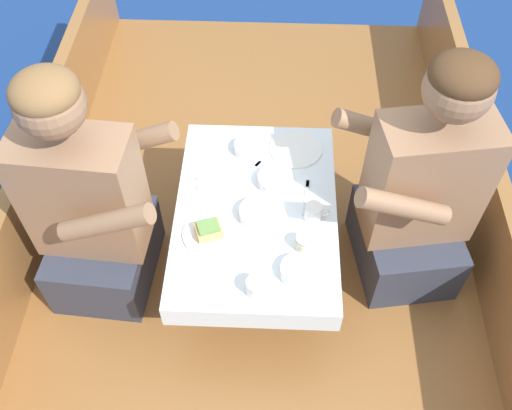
# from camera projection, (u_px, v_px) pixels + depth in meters

# --- Properties ---
(ground_plane) EXTENTS (60.00, 60.00, 0.00)m
(ground_plane) POSITION_uv_depth(u_px,v_px,m) (256.00, 301.00, 2.70)
(ground_plane) COLOR navy
(boat_deck) EXTENTS (1.95, 3.48, 0.34)m
(boat_deck) POSITION_uv_depth(u_px,v_px,m) (256.00, 282.00, 2.56)
(boat_deck) COLOR brown
(boat_deck) RESTS_ON ground_plane
(gunwale_port) EXTENTS (0.06, 3.48, 0.40)m
(gunwale_port) POSITION_uv_depth(u_px,v_px,m) (22.00, 228.00, 2.30)
(gunwale_port) COLOR #936033
(gunwale_port) RESTS_ON boat_deck
(gunwale_starboard) EXTENTS (0.06, 3.48, 0.40)m
(gunwale_starboard) POSITION_uv_depth(u_px,v_px,m) (495.00, 243.00, 2.25)
(gunwale_starboard) COLOR #936033
(gunwale_starboard) RESTS_ON boat_deck
(cockpit_table) EXTENTS (0.60, 0.87, 0.39)m
(cockpit_table) POSITION_uv_depth(u_px,v_px,m) (256.00, 215.00, 2.15)
(cockpit_table) COLOR #B2B2B7
(cockpit_table) RESTS_ON boat_deck
(person_port) EXTENTS (0.54, 0.47, 1.04)m
(person_port) POSITION_uv_depth(u_px,v_px,m) (90.00, 209.00, 2.06)
(person_port) COLOR #333847
(person_port) RESTS_ON boat_deck
(person_starboard) EXTENTS (0.57, 0.51, 1.05)m
(person_starboard) POSITION_uv_depth(u_px,v_px,m) (419.00, 195.00, 2.10)
(person_starboard) COLOR #333847
(person_starboard) RESTS_ON boat_deck
(plate_sandwich) EXTENTS (0.19, 0.19, 0.01)m
(plate_sandwich) POSITION_uv_depth(u_px,v_px,m) (209.00, 234.00, 2.04)
(plate_sandwich) COLOR white
(plate_sandwich) RESTS_ON cockpit_table
(plate_bread) EXTENTS (0.21, 0.21, 0.01)m
(plate_bread) POSITION_uv_depth(u_px,v_px,m) (296.00, 149.00, 2.30)
(plate_bread) COLOR white
(plate_bread) RESTS_ON cockpit_table
(sandwich) EXTENTS (0.11, 0.10, 0.05)m
(sandwich) POSITION_uv_depth(u_px,v_px,m) (209.00, 230.00, 2.02)
(sandwich) COLOR tan
(sandwich) RESTS_ON plate_sandwich
(bowl_port_near) EXTENTS (0.13, 0.13, 0.04)m
(bowl_port_near) POSITION_uv_depth(u_px,v_px,m) (299.00, 270.00, 1.93)
(bowl_port_near) COLOR white
(bowl_port_near) RESTS_ON cockpit_table
(bowl_starboard_near) EXTENTS (0.14, 0.14, 0.04)m
(bowl_starboard_near) POSITION_uv_depth(u_px,v_px,m) (258.00, 212.00, 2.08)
(bowl_starboard_near) COLOR white
(bowl_starboard_near) RESTS_ON cockpit_table
(bowl_center_far) EXTENTS (0.13, 0.13, 0.04)m
(bowl_center_far) POSITION_uv_depth(u_px,v_px,m) (275.00, 179.00, 2.18)
(bowl_center_far) COLOR white
(bowl_center_far) RESTS_ON cockpit_table
(bowl_port_far) EXTENTS (0.12, 0.12, 0.04)m
(bowl_port_far) POSITION_uv_depth(u_px,v_px,m) (249.00, 147.00, 2.28)
(bowl_port_far) COLOR white
(bowl_port_far) RESTS_ON cockpit_table
(coffee_cup_port) EXTENTS (0.09, 0.06, 0.07)m
(coffee_cup_port) POSITION_uv_depth(u_px,v_px,m) (314.00, 212.00, 2.06)
(coffee_cup_port) COLOR white
(coffee_cup_port) RESTS_ON cockpit_table
(coffee_cup_starboard) EXTENTS (0.10, 0.07, 0.06)m
(coffee_cup_starboard) POSITION_uv_depth(u_px,v_px,m) (257.00, 286.00, 1.88)
(coffee_cup_starboard) COLOR white
(coffee_cup_starboard) RESTS_ON cockpit_table
(tin_can) EXTENTS (0.07, 0.07, 0.05)m
(tin_can) POSITION_uv_depth(u_px,v_px,m) (305.00, 243.00, 1.99)
(tin_can) COLOR silver
(tin_can) RESTS_ON cockpit_table
(utensil_fork_port) EXTENTS (0.11, 0.15, 0.00)m
(utensil_fork_port) POSITION_uv_depth(u_px,v_px,m) (250.00, 172.00, 2.23)
(utensil_fork_port) COLOR silver
(utensil_fork_port) RESTS_ON cockpit_table
(utensil_spoon_port) EXTENTS (0.07, 0.17, 0.01)m
(utensil_spoon_port) POSITION_uv_depth(u_px,v_px,m) (197.00, 196.00, 2.15)
(utensil_spoon_port) COLOR silver
(utensil_spoon_port) RESTS_ON cockpit_table
(utensil_spoon_starboard) EXTENTS (0.08, 0.16, 0.01)m
(utensil_spoon_starboard) POSITION_uv_depth(u_px,v_px,m) (195.00, 186.00, 2.18)
(utensil_spoon_starboard) COLOR silver
(utensil_spoon_starboard) RESTS_ON cockpit_table
(utensil_fork_starboard) EXTENTS (0.03, 0.17, 0.00)m
(utensil_fork_starboard) POSITION_uv_depth(u_px,v_px,m) (306.00, 194.00, 2.16)
(utensil_fork_starboard) COLOR silver
(utensil_fork_starboard) RESTS_ON cockpit_table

